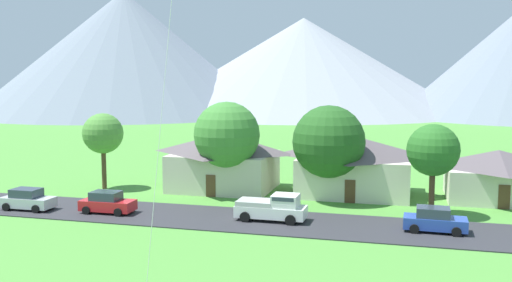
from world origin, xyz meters
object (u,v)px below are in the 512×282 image
at_px(tree_left_of_center, 433,150).
at_px(parked_car_blue_mid_east, 434,220).
at_px(parked_car_silver_west_end, 28,200).
at_px(pickup_truck_white_west_side, 273,207).
at_px(house_leftmost, 498,174).
at_px(tree_far_right, 103,134).
at_px(house_right_center, 224,160).
at_px(tree_center, 329,142).
at_px(house_rightmost, 354,164).
at_px(tree_near_right, 227,135).
at_px(parked_car_red_mid_west, 107,203).

bearing_deg(tree_left_of_center, parked_car_blue_mid_east, -90.02).
height_order(parked_car_silver_west_end, pickup_truck_white_west_side, pickup_truck_white_west_side).
bearing_deg(parked_car_silver_west_end, tree_left_of_center, 11.61).
xyz_separation_m(house_leftmost, tree_far_right, (-35.69, -4.23, 3.02)).
distance_m(house_leftmost, parked_car_blue_mid_east, 13.58).
bearing_deg(pickup_truck_white_west_side, house_right_center, 124.34).
bearing_deg(pickup_truck_white_west_side, tree_center, 69.46).
distance_m(house_rightmost, tree_near_right, 11.96).
xyz_separation_m(house_right_center, parked_car_blue_mid_east, (18.73, -10.78, -1.92)).
relative_size(tree_center, tree_near_right, 0.97).
distance_m(house_rightmost, tree_left_of_center, 9.64).
distance_m(house_leftmost, parked_car_silver_west_end, 39.55).
relative_size(tree_center, parked_car_silver_west_end, 1.97).
bearing_deg(tree_center, pickup_truck_white_west_side, -110.54).
bearing_deg(parked_car_red_mid_west, tree_center, 29.41).
relative_size(tree_center, parked_car_red_mid_west, 1.96).
bearing_deg(house_leftmost, parked_car_red_mid_west, -156.62).
bearing_deg(house_rightmost, pickup_truck_white_west_side, -113.25).
height_order(house_leftmost, tree_left_of_center, tree_left_of_center).
bearing_deg(tree_near_right, tree_left_of_center, -9.47).
height_order(parked_car_blue_mid_east, pickup_truck_white_west_side, pickup_truck_white_west_side).
height_order(tree_far_right, pickup_truck_white_west_side, tree_far_right).
relative_size(house_rightmost, parked_car_blue_mid_east, 2.50).
relative_size(house_right_center, tree_center, 1.21).
distance_m(house_leftmost, pickup_truck_white_west_side, 21.09).
bearing_deg(parked_car_red_mid_west, house_right_center, 63.71).
bearing_deg(tree_far_right, parked_car_red_mid_west, -58.74).
bearing_deg(parked_car_silver_west_end, house_rightmost, 28.00).
relative_size(house_leftmost, parked_car_blue_mid_east, 2.15).
bearing_deg(pickup_truck_white_west_side, parked_car_red_mid_west, -175.64).
xyz_separation_m(house_right_center, parked_car_red_mid_west, (-5.77, -11.69, -1.92)).
height_order(house_right_center, parked_car_silver_west_end, house_right_center).
distance_m(house_rightmost, parked_car_red_mid_west, 22.03).
bearing_deg(parked_car_silver_west_end, parked_car_red_mid_west, 5.49).
height_order(house_rightmost, tree_left_of_center, tree_left_of_center).
xyz_separation_m(house_leftmost, tree_center, (-14.20, -4.03, 2.87)).
bearing_deg(parked_car_red_mid_west, house_leftmost, 23.38).
xyz_separation_m(house_leftmost, tree_left_of_center, (-5.80, -7.33, 2.81)).
xyz_separation_m(parked_car_blue_mid_east, pickup_truck_white_west_side, (-11.42, 0.09, 0.19)).
bearing_deg(tree_far_right, tree_left_of_center, -5.92).
relative_size(tree_left_of_center, parked_car_silver_west_end, 1.69).
bearing_deg(pickup_truck_white_west_side, tree_far_right, 156.90).
xyz_separation_m(house_rightmost, parked_car_silver_west_end, (-24.78, -13.17, -1.90)).
xyz_separation_m(house_rightmost, tree_far_right, (-23.41, -3.65, 2.54)).
height_order(house_right_center, tree_center, tree_center).
relative_size(tree_center, parked_car_blue_mid_east, 1.95).
height_order(tree_center, tree_near_right, tree_near_right).
xyz_separation_m(parked_car_silver_west_end, pickup_truck_white_west_side, (19.83, 1.65, 0.19)).
xyz_separation_m(tree_center, parked_car_blue_mid_east, (8.40, -8.17, -4.28)).
distance_m(house_right_center, pickup_truck_white_west_side, 13.06).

